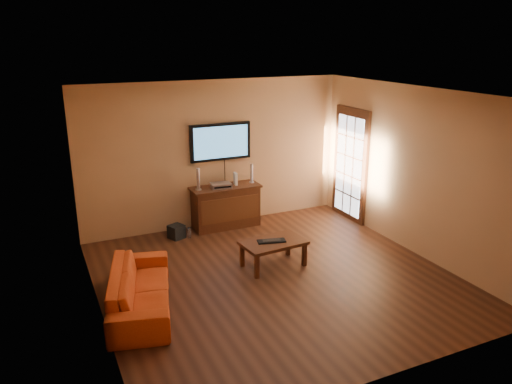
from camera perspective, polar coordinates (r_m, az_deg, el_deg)
ground_plane at (r=7.53m, az=2.25°, el=-9.74°), size 5.00×5.00×0.00m
room_walls at (r=7.47m, az=0.23°, el=3.89°), size 5.00×5.00×5.00m
french_door at (r=9.74m, az=10.71°, el=2.96°), size 0.07×1.02×2.22m
media_console at (r=9.30m, az=-3.47°, el=-1.66°), size 1.29×0.49×0.79m
television at (r=9.17m, az=-4.08°, el=5.74°), size 1.16×0.08×0.68m
coffee_table at (r=7.73m, az=1.99°, el=-6.03°), size 1.02×0.66×0.42m
sofa at (r=6.77m, az=-13.14°, el=-10.04°), size 0.99×1.96×0.73m
speaker_left at (r=8.96m, az=-6.62°, el=1.37°), size 0.11×0.11×0.40m
speaker_right at (r=9.36m, az=-0.51°, el=2.07°), size 0.10×0.10×0.36m
av_receiver at (r=9.11m, az=-4.03°, el=0.77°), size 0.39×0.30×0.08m
game_console at (r=9.26m, az=-2.36°, el=1.53°), size 0.07×0.17×0.22m
subwoofer at (r=8.96m, az=-9.07°, el=-4.50°), size 0.32×0.32×0.24m
bottle at (r=8.96m, az=-7.66°, el=-4.64°), size 0.07×0.07×0.20m
keyboard at (r=7.69m, az=1.78°, el=-5.61°), size 0.46×0.26×0.03m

